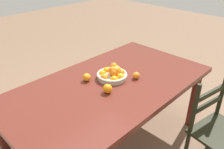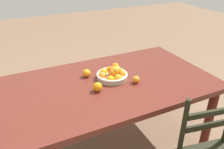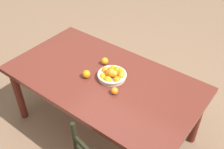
% 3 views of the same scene
% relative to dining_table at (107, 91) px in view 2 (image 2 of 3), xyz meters
% --- Properties ---
extents(ground_plane, '(12.00, 12.00, 0.00)m').
position_rel_dining_table_xyz_m(ground_plane, '(0.00, 0.00, -0.66)').
color(ground_plane, brown).
extents(dining_table, '(1.90, 1.06, 0.74)m').
position_rel_dining_table_xyz_m(dining_table, '(0.00, 0.00, 0.00)').
color(dining_table, '#5D251D').
rests_on(dining_table, ground).
extents(fruit_bowl, '(0.28, 0.28, 0.14)m').
position_rel_dining_table_xyz_m(fruit_bowl, '(-0.08, -0.04, 0.13)').
color(fruit_bowl, beige).
rests_on(fruit_bowl, dining_table).
extents(orange_loose_0, '(0.08, 0.08, 0.08)m').
position_rel_dining_table_xyz_m(orange_loose_0, '(0.13, 0.10, 0.12)').
color(orange_loose_0, orange).
rests_on(orange_loose_0, dining_table).
extents(orange_loose_1, '(0.07, 0.07, 0.07)m').
position_rel_dining_table_xyz_m(orange_loose_1, '(-0.23, 0.12, 0.12)').
color(orange_loose_1, orange).
rests_on(orange_loose_1, dining_table).
extents(orange_loose_2, '(0.07, 0.07, 0.07)m').
position_rel_dining_table_xyz_m(orange_loose_2, '(0.12, -0.18, 0.12)').
color(orange_loose_2, orange).
rests_on(orange_loose_2, dining_table).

